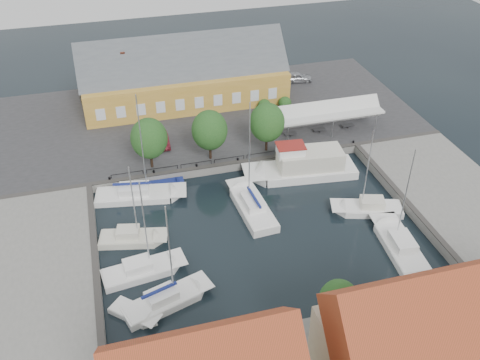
# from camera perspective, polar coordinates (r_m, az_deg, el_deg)

# --- Properties ---
(ground) EXTENTS (140.00, 140.00, 0.00)m
(ground) POSITION_cam_1_polar(r_m,az_deg,el_deg) (55.79, 1.65, -4.67)
(ground) COLOR black
(ground) RESTS_ON ground
(north_quay) EXTENTS (56.00, 26.00, 1.00)m
(north_quay) POSITION_cam_1_polar(r_m,az_deg,el_deg) (74.11, -3.54, 6.63)
(north_quay) COLOR #2D2D30
(north_quay) RESTS_ON ground
(west_quay) EXTENTS (12.00, 24.00, 1.00)m
(west_quay) POSITION_cam_1_polar(r_m,az_deg,el_deg) (53.18, -21.30, -9.30)
(west_quay) COLOR slate
(west_quay) RESTS_ON ground
(east_quay) EXTENTS (12.00, 24.00, 1.00)m
(east_quay) POSITION_cam_1_polar(r_m,az_deg,el_deg) (63.04, 21.74, -1.70)
(east_quay) COLOR slate
(east_quay) RESTS_ON ground
(quay_edge_fittings) EXTENTS (56.00, 24.72, 0.40)m
(quay_edge_fittings) POSITION_cam_1_polar(r_m,az_deg,el_deg) (58.74, 0.35, -1.02)
(quay_edge_fittings) COLOR #383533
(quay_edge_fittings) RESTS_ON north_quay
(warehouse) EXTENTS (28.56, 14.00, 9.55)m
(warehouse) POSITION_cam_1_polar(r_m,az_deg,el_deg) (76.72, -6.46, 10.77)
(warehouse) COLOR #BC8B2D
(warehouse) RESTS_ON north_quay
(tent_canopy) EXTENTS (14.00, 4.00, 2.83)m
(tent_canopy) POSITION_cam_1_polar(r_m,az_deg,el_deg) (69.45, 9.37, 7.13)
(tent_canopy) COLOR silver
(tent_canopy) RESTS_ON north_quay
(quay_trees) EXTENTS (18.20, 4.20, 6.30)m
(quay_trees) POSITION_cam_1_polar(r_m,az_deg,el_deg) (62.20, -3.27, 5.33)
(quay_trees) COLOR black
(quay_trees) RESTS_ON north_quay
(car_silver) EXTENTS (4.79, 2.46, 1.56)m
(car_silver) POSITION_cam_1_polar(r_m,az_deg,el_deg) (83.46, 6.08, 10.85)
(car_silver) COLOR #A8AAB0
(car_silver) RESTS_ON north_quay
(car_red) EXTENTS (1.48, 4.10, 1.34)m
(car_red) POSITION_cam_1_polar(r_m,az_deg,el_deg) (67.20, -8.24, 4.26)
(car_red) COLOR #50121A
(car_red) RESTS_ON north_quay
(center_sailboat) EXTENTS (3.43, 9.72, 13.02)m
(center_sailboat) POSITION_cam_1_polar(r_m,az_deg,el_deg) (57.31, 1.28, -2.95)
(center_sailboat) COLOR white
(center_sailboat) RESTS_ON ground
(trawler) EXTENTS (13.72, 5.40, 5.00)m
(trawler) POSITION_cam_1_polar(r_m,az_deg,el_deg) (62.91, 6.86, 1.35)
(trawler) COLOR white
(trawler) RESTS_ON ground
(east_boat_b) EXTENTS (7.92, 4.59, 10.50)m
(east_boat_b) POSITION_cam_1_polar(r_m,az_deg,el_deg) (58.81, 13.51, -3.08)
(east_boat_b) COLOR white
(east_boat_b) RESTS_ON ground
(east_boat_c) EXTENTS (3.68, 9.27, 11.47)m
(east_boat_c) POSITION_cam_1_polar(r_m,az_deg,el_deg) (54.96, 16.64, -6.81)
(east_boat_c) COLOR white
(east_boat_c) RESTS_ON ground
(west_boat_a) EXTENTS (10.36, 4.52, 13.13)m
(west_boat_a) POSITION_cam_1_polar(r_m,az_deg,el_deg) (60.20, -10.76, -1.66)
(west_boat_a) COLOR white
(west_boat_a) RESTS_ON ground
(west_boat_b) EXTENTS (7.06, 3.75, 9.51)m
(west_boat_b) POSITION_cam_1_polar(r_m,az_deg,el_deg) (54.54, -11.46, -6.23)
(west_boat_b) COLOR beige
(west_boat_b) RESTS_ON ground
(west_boat_c) EXTENTS (8.11, 3.53, 10.71)m
(west_boat_c) POSITION_cam_1_polar(r_m,az_deg,el_deg) (51.00, -10.39, -9.58)
(west_boat_c) COLOR white
(west_boat_c) RESTS_ON ground
(west_boat_d) EXTENTS (8.44, 4.80, 10.99)m
(west_boat_d) POSITION_cam_1_polar(r_m,az_deg,el_deg) (48.06, -7.91, -12.73)
(west_boat_d) COLOR white
(west_boat_d) RESTS_ON ground
(launch_sw) EXTENTS (4.54, 4.44, 0.98)m
(launch_sw) POSITION_cam_1_polar(r_m,az_deg,el_deg) (47.75, -11.17, -13.91)
(launch_sw) COLOR white
(launch_sw) RESTS_ON ground
(launch_nw) EXTENTS (4.36, 1.81, 0.88)m
(launch_nw) POSITION_cam_1_polar(r_m,az_deg,el_deg) (61.55, -8.03, -0.64)
(launch_nw) COLOR navy
(launch_nw) RESTS_ON ground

